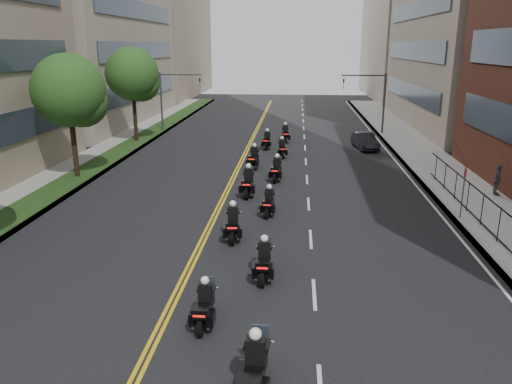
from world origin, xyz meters
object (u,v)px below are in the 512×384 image
motorcycle_7 (277,170)px  pedestrian_c (497,180)px  motorcycle_3 (264,262)px  motorcycle_2 (205,306)px  motorcycle_5 (269,203)px  motorcycle_4 (233,224)px  motorcycle_8 (254,159)px  motorcycle_1 (254,372)px  motorcycle_10 (267,141)px  motorcycle_6 (248,183)px  motorcycle_11 (285,134)px  parked_sedan (365,141)px  motorcycle_9 (282,149)px

motorcycle_7 → pedestrian_c: bearing=-6.2°
motorcycle_3 → pedestrian_c: (12.08, 10.92, 0.36)m
motorcycle_2 → motorcycle_3: size_ratio=0.94×
motorcycle_5 → motorcycle_4: bearing=-108.4°
motorcycle_3 → motorcycle_5: (-0.23, 7.04, -0.04)m
motorcycle_8 → motorcycle_1: bearing=-79.0°
motorcycle_10 → motorcycle_6: bearing=-88.3°
motorcycle_4 → motorcycle_6: size_ratio=0.94×
motorcycle_2 → motorcycle_11: size_ratio=0.89×
motorcycle_6 → motorcycle_11: motorcycle_6 is taller
motorcycle_2 → motorcycle_1: bearing=-60.0°
motorcycle_11 → motorcycle_5: bearing=-96.0°
motorcycle_6 → motorcycle_11: size_ratio=1.06×
parked_sedan → motorcycle_7: bearing=-132.0°
pedestrian_c → motorcycle_1: bearing=151.1°
motorcycle_5 → motorcycle_10: (-1.08, 16.24, 0.04)m
motorcycle_8 → motorcycle_4: bearing=-83.1°
motorcycle_3 → motorcycle_7: size_ratio=0.97×
motorcycle_6 → motorcycle_5: bearing=-66.4°
motorcycle_4 → parked_sedan: (8.17, 20.20, -0.03)m
motorcycle_5 → motorcycle_11: size_ratio=0.89×
motorcycle_7 → motorcycle_11: (0.21, 12.75, 0.01)m
motorcycle_1 → motorcycle_10: size_ratio=1.09×
motorcycle_5 → motorcycle_8: motorcycle_8 is taller
parked_sedan → motorcycle_5: bearing=-121.1°
motorcycle_3 → motorcycle_7: 13.54m
motorcycle_1 → motorcycle_11: size_ratio=1.04×
motorcycle_3 → motorcycle_8: bearing=96.3°
motorcycle_4 → motorcycle_7: (1.48, 9.86, -0.01)m
motorcycle_1 → parked_sedan: motorcycle_1 is taller
motorcycle_8 → parked_sedan: bearing=47.6°
motorcycle_11 → motorcycle_3: bearing=-95.2°
motorcycle_3 → motorcycle_8: motorcycle_8 is taller
motorcycle_3 → motorcycle_7: (-0.11, 13.54, 0.02)m
motorcycle_2 → motorcycle_4: motorcycle_4 is taller
motorcycle_4 → motorcycle_11: (1.69, 22.61, 0.00)m
motorcycle_4 → parked_sedan: bearing=63.0°
motorcycle_6 → motorcycle_10: bearing=89.5°
motorcycle_7 → pedestrian_c: size_ratio=1.34×
motorcycle_9 → motorcycle_10: size_ratio=0.96×
motorcycle_4 → pedestrian_c: (13.67, 7.23, 0.33)m
motorcycle_7 → parked_sedan: size_ratio=0.58×
motorcycle_6 → motorcycle_10: motorcycle_6 is taller
pedestrian_c → motorcycle_10: bearing=52.9°
motorcycle_8 → motorcycle_3: bearing=-77.8°
motorcycle_7 → parked_sedan: motorcycle_7 is taller
motorcycle_1 → motorcycle_7: size_ratio=1.06×
motorcycle_8 → motorcycle_11: 9.96m
motorcycle_9 → pedestrian_c: pedestrian_c is taller
motorcycle_4 → motorcycle_10: (0.29, 19.59, -0.03)m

